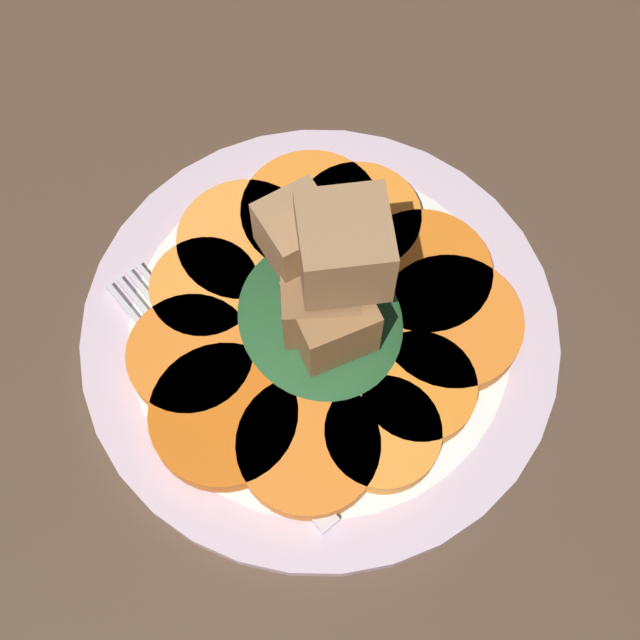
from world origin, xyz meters
The scene contains 15 objects.
table_slab centered at (0.00, 0.00, 1.00)cm, with size 120.00×120.00×2.00cm, color #4C3828.
plate centered at (0.00, 0.00, 2.52)cm, with size 26.51×26.51×1.05cm.
carrot_slice_0 centered at (-6.36, -1.51, 3.73)cm, with size 7.68×7.68×1.26cm, color orange.
carrot_slice_1 centered at (-4.67, -4.76, 3.73)cm, with size 6.07×6.07×1.26cm, color orange.
carrot_slice_2 centered at (-1.44, -7.05, 3.73)cm, with size 6.84×6.84×1.26cm, color orange.
carrot_slice_3 centered at (2.43, -6.89, 3.73)cm, with size 7.80×7.80×1.26cm, color #D56013.
carrot_slice_4 centered at (5.88, -3.71, 3.73)cm, with size 7.44×7.44×1.26cm, color orange.
carrot_slice_5 centered at (7.07, 0.10, 3.73)cm, with size 6.07×6.07×1.26cm, color orange.
carrot_slice_6 centered at (5.76, 2.86, 3.73)cm, with size 6.16×6.16×1.26cm, color orange.
carrot_slice_7 centered at (3.32, 6.27, 3.73)cm, with size 7.90×7.90×1.26cm, color orange.
carrot_slice_8 centered at (-0.17, 6.49, 3.73)cm, with size 7.65×7.65×1.26cm, color orange.
carrot_slice_9 centered at (-4.70, 4.94, 3.73)cm, with size 7.14×7.14×1.26cm, color orange.
carrot_slice_10 centered at (-6.27, 2.66, 3.73)cm, with size 8.09×8.09×1.26cm, color orange.
center_pile centered at (0.02, 0.20, 6.73)cm, with size 10.56×9.50×10.36cm.
fork centered at (0.61, -6.58, 3.30)cm, with size 18.23×5.60×0.40cm.
Camera 1 is at (17.16, -8.86, 48.26)cm, focal length 50.00 mm.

